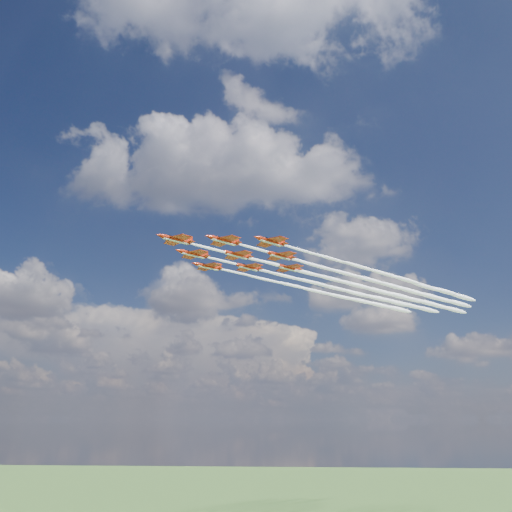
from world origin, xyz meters
name	(u,v)px	position (x,y,z in m)	size (l,w,h in m)	color
jet_lead	(310,273)	(23.47, 18.12, 82.84)	(80.24, 77.67, 2.80)	#B22209
jet_row2_port	(348,274)	(36.17, 19.88, 82.84)	(80.24, 77.67, 2.80)	#B22209
jet_row2_starb	(315,283)	(25.64, 30.76, 82.84)	(80.24, 77.67, 2.80)	#B22209
jet_row3_port	(386,275)	(48.87, 21.63, 82.84)	(80.24, 77.67, 2.80)	#B22209
jet_row3_centre	(351,284)	(38.35, 32.52, 82.84)	(80.24, 77.67, 2.80)	#B22209
jet_row3_starb	(320,292)	(27.82, 43.40, 82.84)	(80.24, 77.67, 2.80)	#B22209
jet_row4_port	(386,284)	(51.05, 34.27, 82.84)	(80.24, 77.67, 2.80)	#B22209
jet_row4_starb	(353,292)	(40.52, 45.15, 82.84)	(80.24, 77.67, 2.80)	#B22209
jet_tail	(386,293)	(53.23, 46.91, 82.84)	(80.24, 77.67, 2.80)	#B22209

